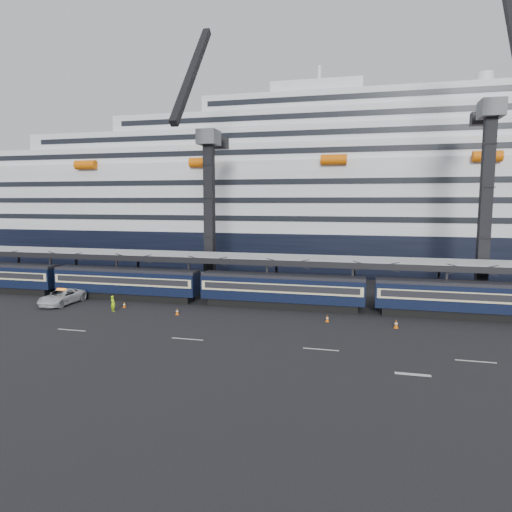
% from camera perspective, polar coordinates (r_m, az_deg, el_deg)
% --- Properties ---
extents(ground, '(260.00, 260.00, 0.00)m').
position_cam_1_polar(ground, '(43.15, 11.34, -9.94)').
color(ground, black).
rests_on(ground, ground).
extents(lane_markings, '(111.00, 4.27, 0.02)m').
position_cam_1_polar(lane_markings, '(38.70, 23.40, -12.37)').
color(lane_markings, beige).
rests_on(lane_markings, ground).
extents(train, '(133.05, 3.00, 4.05)m').
position_cam_1_polar(train, '(52.68, 6.83, -4.31)').
color(train, black).
rests_on(train, ground).
extents(canopy, '(130.00, 6.25, 5.53)m').
position_cam_1_polar(canopy, '(55.78, 12.13, -0.62)').
color(canopy, '#9B9FA4').
rests_on(canopy, ground).
extents(cruise_ship, '(214.09, 28.84, 34.00)m').
position_cam_1_polar(cruise_ship, '(87.32, 12.23, 6.72)').
color(cruise_ship, black).
rests_on(cruise_ship, ground).
extents(crane_dark_near, '(4.50, 17.75, 35.08)m').
position_cam_1_polar(crane_dark_near, '(63.67, -5.98, 6.45)').
color(crane_dark_near, '#4C4F54').
rests_on(crane_dark_near, ground).
extents(crane_dark_mid, '(4.50, 18.24, 39.64)m').
position_cam_1_polar(crane_dark_mid, '(60.39, 26.93, 7.07)').
color(crane_dark_mid, '#4C4F54').
rests_on(crane_dark_mid, ground).
extents(pickup_truck, '(3.08, 6.42, 1.77)m').
position_cam_1_polar(pickup_truck, '(59.96, -23.10, -4.73)').
color(pickup_truck, silver).
rests_on(pickup_truck, ground).
extents(worker, '(0.79, 0.67, 1.83)m').
position_cam_1_polar(worker, '(54.09, -17.46, -5.68)').
color(worker, '#A6E40C').
rests_on(worker, ground).
extents(traffic_cone_b, '(0.36, 0.36, 0.73)m').
position_cam_1_polar(traffic_cone_b, '(51.04, -9.83, -6.85)').
color(traffic_cone_b, '#E06007').
rests_on(traffic_cone_b, ground).
extents(traffic_cone_c, '(0.34, 0.34, 0.69)m').
position_cam_1_polar(traffic_cone_c, '(55.82, -16.13, -5.85)').
color(traffic_cone_c, '#E06007').
rests_on(traffic_cone_c, ground).
extents(traffic_cone_d, '(0.36, 0.36, 0.73)m').
position_cam_1_polar(traffic_cone_d, '(48.03, 8.90, -7.70)').
color(traffic_cone_d, '#E06007').
rests_on(traffic_cone_d, ground).
extents(traffic_cone_e, '(0.43, 0.43, 0.87)m').
position_cam_1_polar(traffic_cone_e, '(47.22, 17.11, -8.10)').
color(traffic_cone_e, '#E06007').
rests_on(traffic_cone_e, ground).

